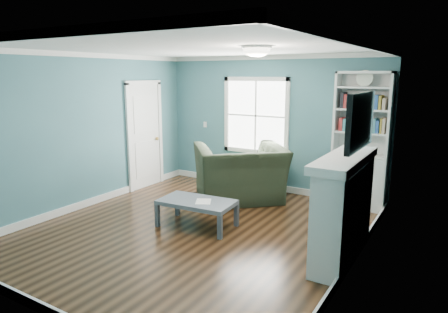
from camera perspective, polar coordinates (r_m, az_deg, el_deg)
The scene contains 13 objects.
floor at distance 5.99m, azimuth -4.01°, elevation -10.40°, with size 5.00×5.00×0.00m, color black.
room_walls at distance 5.59m, azimuth -4.24°, elevation 4.78°, with size 5.00×5.00×5.00m.
trim at distance 5.65m, azimuth -4.19°, elevation 1.31°, with size 4.50×5.00×2.60m.
window at distance 7.88m, azimuth 4.57°, elevation 5.82°, with size 1.40×0.06×1.50m.
bookshelf at distance 7.10m, azimuth 18.88°, elevation 0.27°, with size 0.90×0.35×2.31m.
fireplace at distance 5.12m, azimuth 16.81°, elevation -7.23°, with size 0.44×1.58×1.30m.
tv at distance 4.86m, azimuth 18.94°, elevation 4.84°, with size 0.06×1.10×0.65m, color black.
door at distance 8.13m, azimuth -11.23°, elevation 3.14°, with size 0.12×0.98×2.17m.
ceiling_fixture at distance 5.18m, azimuth 4.68°, elevation 14.95°, with size 0.38×0.38×0.15m.
light_switch at distance 8.52m, azimuth -2.71°, elevation 4.59°, with size 0.08×0.01×0.12m, color white.
recliner at distance 7.17m, azimuth 2.30°, elevation -1.09°, with size 1.53×0.99×1.33m, color black.
coffee_table at distance 6.01m, azimuth -3.90°, elevation -6.74°, with size 1.16×0.70×0.41m.
paper_sheet at distance 5.93m, azimuth -2.96°, elevation -6.43°, with size 0.22×0.28×0.00m, color white.
Camera 1 is at (3.23, -4.52, 2.25)m, focal length 32.00 mm.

